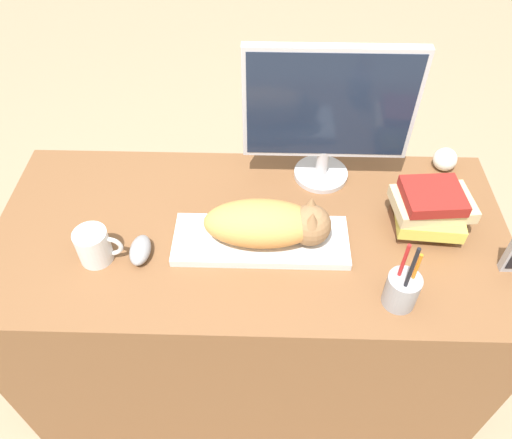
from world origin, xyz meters
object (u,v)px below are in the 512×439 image
(keyboard, at_px, (261,241))
(cat, at_px, (272,223))
(book_stack, at_px, (429,209))
(monitor, at_px, (329,110))
(pen_cup, at_px, (402,289))
(computer_mouse, at_px, (140,250))
(baseball, at_px, (445,159))
(coffee_mug, at_px, (95,246))

(keyboard, distance_m, cat, 0.08)
(cat, relative_size, book_stack, 1.50)
(monitor, relative_size, pen_cup, 2.09)
(monitor, bearing_deg, computer_mouse, -146.73)
(keyboard, xyz_separation_m, cat, (0.03, 0.00, 0.07))
(baseball, bearing_deg, coffee_mug, -158.76)
(computer_mouse, distance_m, book_stack, 0.79)
(cat, height_order, monitor, monitor)
(pen_cup, bearing_deg, keyboard, 152.58)
(keyboard, relative_size, pen_cup, 2.08)
(pen_cup, relative_size, baseball, 3.15)
(computer_mouse, height_order, baseball, baseball)
(monitor, bearing_deg, baseball, 7.18)
(monitor, relative_size, baseball, 6.59)
(computer_mouse, xyz_separation_m, baseball, (0.89, 0.38, 0.01))
(computer_mouse, height_order, pen_cup, pen_cup)
(baseball, bearing_deg, pen_cup, -113.84)
(cat, height_order, book_stack, cat)
(cat, bearing_deg, monitor, 61.51)
(monitor, height_order, pen_cup, monitor)
(computer_mouse, height_order, coffee_mug, coffee_mug)
(keyboard, relative_size, monitor, 0.99)
(keyboard, bearing_deg, pen_cup, -27.42)
(keyboard, height_order, monitor, monitor)
(computer_mouse, relative_size, coffee_mug, 0.83)
(keyboard, height_order, book_stack, book_stack)
(keyboard, xyz_separation_m, monitor, (0.18, 0.28, 0.23))
(baseball, height_order, book_stack, book_stack)
(coffee_mug, bearing_deg, computer_mouse, 5.99)
(computer_mouse, xyz_separation_m, book_stack, (0.78, 0.12, 0.05))
(cat, distance_m, computer_mouse, 0.36)
(cat, distance_m, coffee_mug, 0.47)
(keyboard, bearing_deg, baseball, 29.98)
(pen_cup, bearing_deg, coffee_mug, 171.43)
(book_stack, bearing_deg, computer_mouse, -170.94)
(monitor, height_order, coffee_mug, monitor)
(keyboard, bearing_deg, cat, 0.00)
(baseball, distance_m, book_stack, 0.28)
(monitor, height_order, computer_mouse, monitor)
(pen_cup, distance_m, book_stack, 0.28)
(computer_mouse, bearing_deg, book_stack, 9.06)
(cat, relative_size, pen_cup, 1.47)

